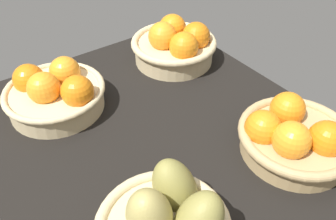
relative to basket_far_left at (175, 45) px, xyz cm
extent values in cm
cube|color=black|center=(22.64, -20.90, -6.68)|extent=(84.00, 72.00, 3.00)
cylinder|color=#D3BC8C|center=(-0.41, -0.24, -2.25)|extent=(22.41, 22.41, 5.86)
torus|color=#D3BC8C|center=(-0.41, -0.24, 0.68)|extent=(24.42, 24.42, 2.01)
sphere|color=orange|center=(-1.05, -3.68, 3.44)|extent=(7.98, 7.98, 7.98)
sphere|color=orange|center=(5.65, -1.41, 2.52)|extent=(7.98, 7.98, 7.98)
sphere|color=orange|center=(3.46, 4.59, 2.78)|extent=(7.98, 7.98, 7.98)
sphere|color=orange|center=(-4.70, 2.44, 2.66)|extent=(7.98, 7.98, 7.98)
cylinder|color=#D3BC8C|center=(0.61, -36.35, -2.51)|extent=(22.50, 22.50, 5.32)
torus|color=#D3BC8C|center=(0.61, -36.35, 0.15)|extent=(24.02, 24.02, 1.52)
sphere|color=orange|center=(1.61, -38.70, 2.36)|extent=(7.58, 7.58, 7.58)
sphere|color=orange|center=(-2.84, -31.83, 1.79)|extent=(7.58, 7.58, 7.58)
sphere|color=orange|center=(6.82, -32.83, 2.01)|extent=(7.58, 7.58, 7.58)
sphere|color=orange|center=(-5.34, -40.03, 1.37)|extent=(7.58, 7.58, 7.58)
ellipsoid|color=tan|center=(43.87, -37.62, 2.95)|extent=(9.47, 10.84, 13.56)
ellipsoid|color=olive|center=(41.46, -30.89, 1.86)|extent=(13.09, 11.83, 14.22)
cylinder|color=tan|center=(43.84, -1.42, -2.73)|extent=(22.14, 22.14, 4.90)
torus|color=tan|center=(43.84, -1.42, -0.28)|extent=(24.23, 24.23, 2.09)
sphere|color=orange|center=(38.45, 1.46, 1.50)|extent=(7.56, 7.56, 7.56)
sphere|color=orange|center=(45.27, -5.83, 1.93)|extent=(7.56, 7.56, 7.56)
sphere|color=orange|center=(48.83, 0.68, 1.24)|extent=(7.56, 7.56, 7.56)
sphere|color=orange|center=(39.16, -6.94, 1.07)|extent=(7.56, 7.56, 7.56)
camera|label=1|loc=(69.39, -52.61, 49.15)|focal=36.79mm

